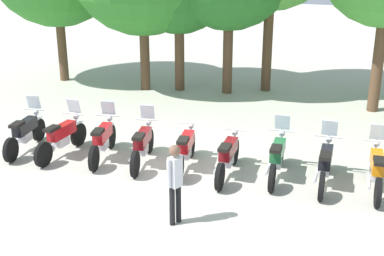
{
  "coord_description": "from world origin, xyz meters",
  "views": [
    {
      "loc": [
        4.27,
        -10.73,
        5.16
      ],
      "look_at": [
        0.0,
        0.5,
        0.9
      ],
      "focal_mm": 47.83,
      "sensor_mm": 36.0,
      "label": 1
    }
  ],
  "objects_px": {
    "motorcycle_1": "(62,136)",
    "motorcycle_7": "(325,163)",
    "motorcycle_6": "(277,156)",
    "person_0": "(175,179)",
    "motorcycle_5": "(228,156)",
    "motorcycle_2": "(103,139)",
    "motorcycle_4": "(186,148)",
    "motorcycle_0": "(25,132)",
    "motorcycle_8": "(376,169)",
    "motorcycle_3": "(143,144)"
  },
  "relations": [
    {
      "from": "motorcycle_1",
      "to": "motorcycle_2",
      "type": "height_order",
      "value": "same"
    },
    {
      "from": "motorcycle_3",
      "to": "motorcycle_4",
      "type": "height_order",
      "value": "motorcycle_3"
    },
    {
      "from": "motorcycle_6",
      "to": "person_0",
      "type": "relative_size",
      "value": 1.32
    },
    {
      "from": "motorcycle_7",
      "to": "person_0",
      "type": "distance_m",
      "value": 3.82
    },
    {
      "from": "motorcycle_5",
      "to": "motorcycle_2",
      "type": "bearing_deg",
      "value": 87.68
    },
    {
      "from": "motorcycle_3",
      "to": "motorcycle_8",
      "type": "height_order",
      "value": "same"
    },
    {
      "from": "motorcycle_2",
      "to": "motorcycle_5",
      "type": "distance_m",
      "value": 3.32
    },
    {
      "from": "motorcycle_7",
      "to": "person_0",
      "type": "relative_size",
      "value": 1.33
    },
    {
      "from": "motorcycle_1",
      "to": "motorcycle_4",
      "type": "xyz_separation_m",
      "value": [
        3.31,
        0.39,
        -0.01
      ]
    },
    {
      "from": "motorcycle_0",
      "to": "motorcycle_3",
      "type": "xyz_separation_m",
      "value": [
        3.31,
        0.32,
        0.0
      ]
    },
    {
      "from": "motorcycle_4",
      "to": "motorcycle_7",
      "type": "xyz_separation_m",
      "value": [
        3.32,
        0.24,
        0.01
      ]
    },
    {
      "from": "motorcycle_1",
      "to": "motorcycle_3",
      "type": "distance_m",
      "value": 2.21
    },
    {
      "from": "motorcycle_6",
      "to": "motorcycle_8",
      "type": "xyz_separation_m",
      "value": [
        2.21,
        0.08,
        0.0
      ]
    },
    {
      "from": "motorcycle_8",
      "to": "person_0",
      "type": "distance_m",
      "value": 4.69
    },
    {
      "from": "motorcycle_2",
      "to": "person_0",
      "type": "height_order",
      "value": "person_0"
    },
    {
      "from": "motorcycle_6",
      "to": "person_0",
      "type": "bearing_deg",
      "value": 149.62
    },
    {
      "from": "motorcycle_1",
      "to": "motorcycle_8",
      "type": "distance_m",
      "value": 7.76
    },
    {
      "from": "motorcycle_1",
      "to": "motorcycle_7",
      "type": "height_order",
      "value": "same"
    },
    {
      "from": "motorcycle_7",
      "to": "motorcycle_8",
      "type": "height_order",
      "value": "same"
    },
    {
      "from": "motorcycle_7",
      "to": "motorcycle_8",
      "type": "bearing_deg",
      "value": -87.0
    },
    {
      "from": "motorcycle_2",
      "to": "motorcycle_8",
      "type": "relative_size",
      "value": 0.98
    },
    {
      "from": "motorcycle_0",
      "to": "motorcycle_3",
      "type": "height_order",
      "value": "same"
    },
    {
      "from": "motorcycle_0",
      "to": "motorcycle_8",
      "type": "relative_size",
      "value": 0.99
    },
    {
      "from": "motorcycle_3",
      "to": "motorcycle_4",
      "type": "xyz_separation_m",
      "value": [
        1.11,
        0.13,
        -0.01
      ]
    },
    {
      "from": "motorcycle_0",
      "to": "motorcycle_8",
      "type": "distance_m",
      "value": 8.87
    },
    {
      "from": "motorcycle_0",
      "to": "motorcycle_8",
      "type": "xyz_separation_m",
      "value": [
        8.84,
        0.8,
        0.0
      ]
    },
    {
      "from": "motorcycle_4",
      "to": "motorcycle_8",
      "type": "height_order",
      "value": "motorcycle_8"
    },
    {
      "from": "motorcycle_1",
      "to": "motorcycle_2",
      "type": "bearing_deg",
      "value": -78.66
    },
    {
      "from": "motorcycle_7",
      "to": "person_0",
      "type": "height_order",
      "value": "person_0"
    },
    {
      "from": "motorcycle_1",
      "to": "person_0",
      "type": "height_order",
      "value": "person_0"
    },
    {
      "from": "motorcycle_3",
      "to": "motorcycle_7",
      "type": "relative_size",
      "value": 0.98
    },
    {
      "from": "motorcycle_5",
      "to": "motorcycle_7",
      "type": "xyz_separation_m",
      "value": [
        2.21,
        0.33,
        0.01
      ]
    },
    {
      "from": "motorcycle_0",
      "to": "motorcycle_1",
      "type": "distance_m",
      "value": 1.11
    },
    {
      "from": "motorcycle_2",
      "to": "motorcycle_6",
      "type": "distance_m",
      "value": 4.45
    },
    {
      "from": "motorcycle_2",
      "to": "motorcycle_7",
      "type": "distance_m",
      "value": 5.54
    },
    {
      "from": "motorcycle_4",
      "to": "person_0",
      "type": "relative_size",
      "value": 1.31
    },
    {
      "from": "motorcycle_0",
      "to": "person_0",
      "type": "xyz_separation_m",
      "value": [
        5.22,
        -2.15,
        0.45
      ]
    },
    {
      "from": "motorcycle_0",
      "to": "motorcycle_7",
      "type": "height_order",
      "value": "same"
    },
    {
      "from": "motorcycle_5",
      "to": "motorcycle_8",
      "type": "height_order",
      "value": "motorcycle_8"
    },
    {
      "from": "motorcycle_2",
      "to": "motorcycle_4",
      "type": "relative_size",
      "value": 0.99
    },
    {
      "from": "motorcycle_6",
      "to": "motorcycle_8",
      "type": "height_order",
      "value": "same"
    },
    {
      "from": "motorcycle_1",
      "to": "motorcycle_7",
      "type": "xyz_separation_m",
      "value": [
        6.62,
        0.64,
        0.0
      ]
    },
    {
      "from": "motorcycle_3",
      "to": "person_0",
      "type": "relative_size",
      "value": 1.3
    },
    {
      "from": "motorcycle_1",
      "to": "motorcycle_6",
      "type": "bearing_deg",
      "value": -82.44
    },
    {
      "from": "motorcycle_0",
      "to": "motorcycle_2",
      "type": "bearing_deg",
      "value": -93.81
    },
    {
      "from": "motorcycle_2",
      "to": "motorcycle_4",
      "type": "height_order",
      "value": "motorcycle_2"
    },
    {
      "from": "motorcycle_1",
      "to": "motorcycle_7",
      "type": "relative_size",
      "value": 1.0
    },
    {
      "from": "motorcycle_1",
      "to": "motorcycle_4",
      "type": "distance_m",
      "value": 3.33
    },
    {
      "from": "motorcycle_3",
      "to": "motorcycle_4",
      "type": "bearing_deg",
      "value": -95.79
    },
    {
      "from": "motorcycle_1",
      "to": "motorcycle_3",
      "type": "relative_size",
      "value": 1.02
    }
  ]
}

